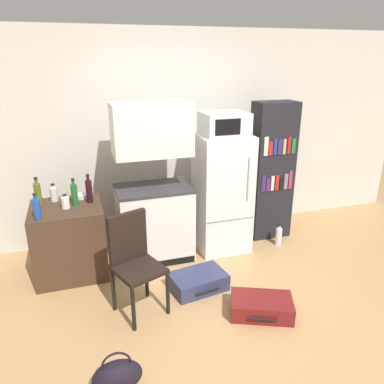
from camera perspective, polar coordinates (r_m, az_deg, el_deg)
ground_plane at (r=3.69m, az=6.81°, el=-18.24°), size 24.00×24.00×0.00m
wall_back at (r=4.94m, az=-0.05°, el=8.66°), size 6.40×0.10×2.61m
side_table at (r=4.31m, az=-18.15°, el=-6.99°), size 0.74×0.68×0.79m
kitchen_hutch at (r=4.27m, az=-5.87°, el=0.05°), size 0.85×0.56×1.82m
refrigerator at (r=4.54m, az=4.61°, el=-0.19°), size 0.61×0.59×1.43m
microwave at (r=4.32m, az=4.92°, el=10.35°), size 0.51×0.44×0.25m
bookshelf at (r=4.90m, az=12.01°, el=3.06°), size 0.52×0.31×1.76m
bottle_blue_soda at (r=3.90m, az=-22.60°, el=-2.31°), size 0.07×0.07×0.26m
bottle_wine_dark at (r=4.16m, az=-15.43°, el=0.22°), size 0.07×0.07×0.32m
bottle_milk_white at (r=4.09m, az=-18.73°, el=-1.49°), size 0.08×0.08×0.15m
bottle_clear_short at (r=4.32m, az=-20.32°, el=-0.27°), size 0.08×0.08×0.20m
bottle_olive_oil at (r=4.26m, az=-22.45°, el=-0.19°), size 0.07×0.07×0.30m
bottle_green_tall at (r=4.12m, az=-17.49°, el=-0.30°), size 0.06×0.06×0.30m
bowl at (r=4.35m, az=-16.48°, el=-0.59°), size 0.15×0.15×0.04m
chair at (r=3.51m, az=-8.93°, el=-9.57°), size 0.52×0.52×0.95m
suitcase_large_flat at (r=3.70m, az=10.52°, el=-16.74°), size 0.66×0.54×0.16m
suitcase_small_flat at (r=3.97m, az=0.95°, el=-13.45°), size 0.61×0.45×0.17m
handbag at (r=3.03m, az=-11.30°, el=-25.77°), size 0.36×0.20×0.33m
water_bottle_front at (r=4.92m, az=13.05°, el=-6.53°), size 0.08×0.08×0.29m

